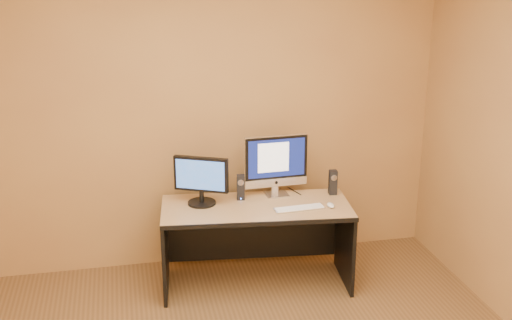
{
  "coord_description": "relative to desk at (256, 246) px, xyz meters",
  "views": [
    {
      "loc": [
        -0.59,
        -3.0,
        2.52
      ],
      "look_at": [
        0.35,
        1.35,
        1.07
      ],
      "focal_mm": 45.0,
      "sensor_mm": 36.0,
      "label": 1
    }
  ],
  "objects": [
    {
      "name": "second_monitor",
      "position": [
        -0.4,
        0.13,
        0.52
      ],
      "size": [
        0.48,
        0.38,
        0.38
      ],
      "primitive_type": null,
      "rotation": [
        0.0,
        0.0,
        -0.45
      ],
      "color": "black",
      "rests_on": "desk"
    },
    {
      "name": "mouse",
      "position": [
        0.55,
        -0.14,
        0.35
      ],
      "size": [
        0.05,
        0.09,
        0.03
      ],
      "primitive_type": "ellipsoid",
      "rotation": [
        0.0,
        0.0,
        0.02
      ],
      "color": "white",
      "rests_on": "desk"
    },
    {
      "name": "cable_a",
      "position": [
        0.37,
        0.25,
        0.34
      ],
      "size": [
        0.06,
        0.19,
        0.01
      ],
      "primitive_type": "cylinder",
      "rotation": [
        1.57,
        0.0,
        0.29
      ],
      "color": "black",
      "rests_on": "desk"
    },
    {
      "name": "walls",
      "position": [
        -0.37,
        -1.45,
        0.97
      ],
      "size": [
        4.0,
        4.0,
        2.6
      ],
      "primitive_type": null,
      "color": "#A47B42",
      "rests_on": "ground"
    },
    {
      "name": "keyboard",
      "position": [
        0.31,
        -0.13,
        0.34
      ],
      "size": [
        0.39,
        0.13,
        0.02
      ],
      "primitive_type": "cube",
      "rotation": [
        0.0,
        0.0,
        0.07
      ],
      "color": "silver",
      "rests_on": "desk"
    },
    {
      "name": "speaker_right",
      "position": [
        0.65,
        0.12,
        0.43
      ],
      "size": [
        0.07,
        0.07,
        0.2
      ],
      "primitive_type": null,
      "rotation": [
        0.0,
        0.0,
        -0.11
      ],
      "color": "black",
      "rests_on": "desk"
    },
    {
      "name": "desk",
      "position": [
        0.0,
        0.0,
        0.0
      ],
      "size": [
        1.5,
        0.79,
        0.67
      ],
      "primitive_type": null,
      "rotation": [
        0.0,
        0.0,
        -0.11
      ],
      "color": "tan",
      "rests_on": "ground"
    },
    {
      "name": "imac",
      "position": [
        0.21,
        0.2,
        0.58
      ],
      "size": [
        0.52,
        0.21,
        0.5
      ],
      "primitive_type": null,
      "rotation": [
        0.0,
        0.0,
        0.05
      ],
      "color": "silver",
      "rests_on": "desk"
    },
    {
      "name": "speaker_left",
      "position": [
        -0.09,
        0.17,
        0.43
      ],
      "size": [
        0.07,
        0.07,
        0.2
      ],
      "primitive_type": null,
      "rotation": [
        0.0,
        0.0,
        -0.15
      ],
      "color": "black",
      "rests_on": "desk"
    },
    {
      "name": "cable_b",
      "position": [
        0.23,
        0.26,
        0.34
      ],
      "size": [
        0.09,
        0.14,
        0.01
      ],
      "primitive_type": "cylinder",
      "rotation": [
        1.57,
        0.0,
        -0.56
      ],
      "color": "black",
      "rests_on": "desk"
    }
  ]
}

